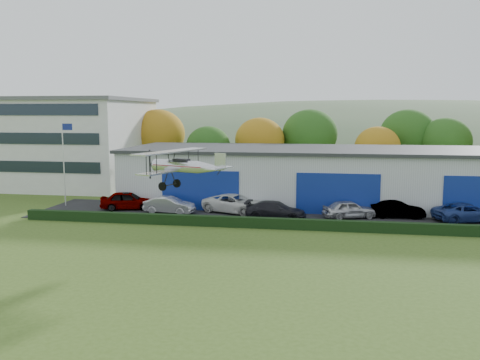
% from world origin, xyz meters
% --- Properties ---
extents(ground, '(300.00, 300.00, 0.00)m').
position_xyz_m(ground, '(0.00, 0.00, 0.00)').
color(ground, '#3C571B').
rests_on(ground, ground).
extents(apron, '(48.00, 9.00, 0.05)m').
position_xyz_m(apron, '(3.00, 21.00, 0.03)').
color(apron, black).
rests_on(apron, ground).
extents(hedge, '(46.00, 0.60, 0.80)m').
position_xyz_m(hedge, '(3.00, 16.20, 0.40)').
color(hedge, black).
rests_on(hedge, ground).
extents(hangar, '(40.60, 12.60, 5.30)m').
position_xyz_m(hangar, '(5.00, 27.98, 2.66)').
color(hangar, '#B2B7BC').
rests_on(hangar, ground).
extents(office_block, '(20.60, 15.60, 10.40)m').
position_xyz_m(office_block, '(-28.00, 35.00, 5.21)').
color(office_block, silver).
rests_on(office_block, ground).
extents(flagpole, '(1.05, 0.10, 8.00)m').
position_xyz_m(flagpole, '(-19.88, 22.00, 4.78)').
color(flagpole, silver).
rests_on(flagpole, ground).
extents(tree_belt, '(75.70, 13.22, 10.12)m').
position_xyz_m(tree_belt, '(0.85, 40.62, 5.61)').
color(tree_belt, '#3D2614').
rests_on(tree_belt, ground).
extents(distant_hills, '(430.00, 196.00, 56.00)m').
position_xyz_m(distant_hills, '(-4.38, 140.00, -13.05)').
color(distant_hills, '#4C6642').
rests_on(distant_hills, ground).
extents(car_0, '(5.11, 3.07, 1.63)m').
position_xyz_m(car_0, '(-13.53, 21.25, 0.86)').
color(car_0, gray).
rests_on(car_0, apron).
extents(car_1, '(4.50, 1.93, 1.44)m').
position_xyz_m(car_1, '(-9.30, 20.18, 0.77)').
color(car_1, silver).
rests_on(car_1, apron).
extents(car_2, '(6.35, 4.60, 1.60)m').
position_xyz_m(car_2, '(-3.75, 21.39, 0.85)').
color(car_2, silver).
rests_on(car_2, apron).
extents(car_3, '(5.18, 2.58, 1.45)m').
position_xyz_m(car_3, '(-0.00, 19.38, 0.77)').
color(car_3, black).
rests_on(car_3, apron).
extents(car_4, '(4.70, 3.20, 1.49)m').
position_xyz_m(car_4, '(5.95, 20.75, 0.79)').
color(car_4, silver).
rests_on(car_4, apron).
extents(car_5, '(4.39, 1.70, 1.43)m').
position_xyz_m(car_5, '(9.89, 21.57, 0.76)').
color(car_5, gray).
rests_on(car_5, apron).
extents(car_6, '(5.83, 4.10, 1.48)m').
position_xyz_m(car_6, '(15.15, 21.02, 0.79)').
color(car_6, navy).
rests_on(car_6, apron).
extents(biplane, '(5.87, 6.62, 2.49)m').
position_xyz_m(biplane, '(-5.05, 9.78, 5.40)').
color(biplane, silver).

